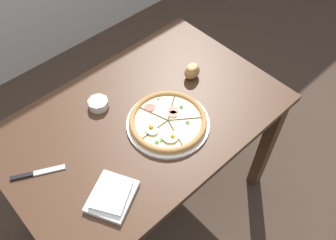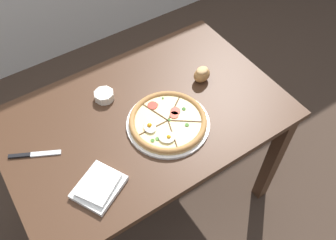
{
  "view_description": "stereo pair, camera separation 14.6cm",
  "coord_description": "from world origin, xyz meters",
  "views": [
    {
      "loc": [
        -0.56,
        -0.76,
        1.95
      ],
      "look_at": [
        0.05,
        -0.1,
        0.8
      ],
      "focal_mm": 38.0,
      "sensor_mm": 36.0,
      "label": 1
    },
    {
      "loc": [
        -0.45,
        -0.85,
        1.95
      ],
      "look_at": [
        0.05,
        -0.1,
        0.8
      ],
      "focal_mm": 38.0,
      "sensor_mm": 36.0,
      "label": 2
    }
  ],
  "objects": [
    {
      "name": "ramekin_bowl",
      "position": [
        -0.1,
        0.17,
        0.79
      ],
      "size": [
        0.09,
        0.09,
        0.04
      ],
      "color": "silver",
      "rests_on": "dining_table"
    },
    {
      "name": "dining_table",
      "position": [
        0.0,
        0.0,
        0.65
      ],
      "size": [
        1.2,
        0.78,
        0.77
      ],
      "color": "#422819",
      "rests_on": "ground_plane"
    },
    {
      "name": "napkin_folded",
      "position": [
        -0.32,
        -0.21,
        0.79
      ],
      "size": [
        0.22,
        0.21,
        0.04
      ],
      "rotation": [
        0.0,
        0.0,
        0.48
      ],
      "color": "white",
      "rests_on": "dining_table"
    },
    {
      "name": "ground_plane",
      "position": [
        0.0,
        0.0,
        0.0
      ],
      "size": [
        12.0,
        12.0,
        0.0
      ],
      "primitive_type": "plane",
      "color": "#3D2D23"
    },
    {
      "name": "pizza",
      "position": [
        0.05,
        -0.1,
        0.79
      ],
      "size": [
        0.35,
        0.35,
        0.05
      ],
      "color": "white",
      "rests_on": "dining_table"
    },
    {
      "name": "bread_piece_near",
      "position": [
        0.32,
        0.03,
        0.81
      ],
      "size": [
        0.09,
        0.07,
        0.07
      ],
      "rotation": [
        0.0,
        0.0,
        0.08
      ],
      "color": "#A3703D",
      "rests_on": "dining_table"
    },
    {
      "name": "knife_main",
      "position": [
        -0.47,
        0.06,
        0.78
      ],
      "size": [
        0.19,
        0.11,
        0.01
      ],
      "rotation": [
        0.0,
        0.0,
        -0.48
      ],
      "color": "silver",
      "rests_on": "dining_table"
    }
  ]
}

